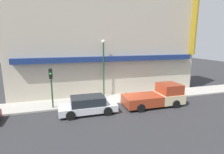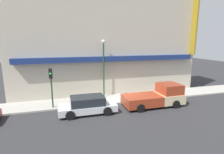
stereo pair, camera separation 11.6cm
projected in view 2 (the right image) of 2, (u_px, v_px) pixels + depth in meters
The scene contains 8 objects.
ground_plane at pixel (119, 104), 15.96m from camera, with size 80.00×80.00×0.00m, color #2D2D30.
sidewalk at pixel (115, 99), 17.21m from camera, with size 36.00×2.68×0.13m.
building at pixel (108, 42), 18.78m from camera, with size 19.80×3.80×11.38m.
pickup_truck at pixel (157, 97), 15.45m from camera, with size 5.32×2.30×1.90m.
parked_car at pixel (88, 105), 13.82m from camera, with size 4.50×2.05×1.37m.
fire_hydrant at pixel (126, 96), 16.85m from camera, with size 0.16×0.16×0.69m.
street_lamp at pixel (104, 62), 16.95m from camera, with size 0.36×0.36×5.65m.
traffic_light at pixel (51, 81), 14.23m from camera, with size 0.28×0.42×3.34m.
Camera 2 is at (-4.83, -14.38, 5.58)m, focal length 28.00 mm.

